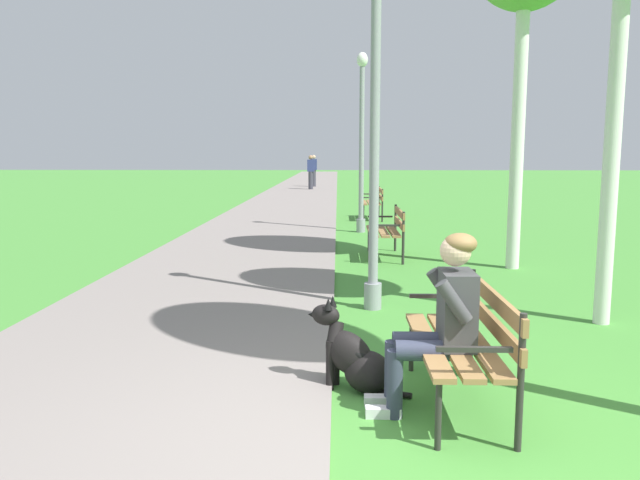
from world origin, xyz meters
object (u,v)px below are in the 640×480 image
Objects in this scene: park_bench_mid at (388,228)px; dog_black at (355,357)px; park_bench_far at (374,200)px; lamp_post_mid at (362,141)px; pedestrian_distant at (311,172)px; lamp_post_near at (375,118)px; pedestrian_further_distant at (314,171)px; park_bench_near at (466,335)px; person_seated_on_near_bench at (440,316)px.

park_bench_mid is 6.12m from dog_black.
park_bench_far is at bearing 86.09° from dog_black.
park_bench_far is at bearing 80.94° from lamp_post_mid.
park_bench_far is 0.91× the size of pedestrian_distant.
lamp_post_near is 22.86m from pedestrian_distant.
dog_black is at bearing -92.37° from lamp_post_mid.
park_bench_far is 15.55m from pedestrian_further_distant.
lamp_post_mid is at bearing 92.27° from park_bench_near.
person_seated_on_near_bench is 0.32× the size of lamp_post_mid.
park_bench_mid is 1.89× the size of dog_black.
park_bench_near is 0.36× the size of lamp_post_near.
pedestrian_further_distant reaches higher than park_bench_near.
pedestrian_further_distant is at bearing 94.39° from park_bench_near.
pedestrian_further_distant is (-1.93, 28.01, 0.16)m from person_seated_on_near_bench.
park_bench_near is at bearing -85.61° from pedestrian_further_distant.
park_bench_far is at bearing 89.06° from park_bench_mid.
lamp_post_near is at bearing -86.27° from pedestrian_further_distant.
lamp_post_mid is (0.39, 9.45, 1.78)m from dog_black.
dog_black is at bearing 146.34° from person_seated_on_near_bench.
pedestrian_distant is at bearing 96.41° from park_bench_mid.
lamp_post_mid is (-0.45, -2.79, 1.52)m from park_bench_far.
pedestrian_further_distant reaches higher than person_seated_on_near_bench.
park_bench_far is 9.90m from lamp_post_near.
lamp_post_mid is (0.12, 6.95, -0.12)m from lamp_post_near.
park_bench_near is at bearing -89.63° from park_bench_mid.
pedestrian_distant reaches higher than person_seated_on_near_bench.
pedestrian_distant reaches higher than park_bench_far.
person_seated_on_near_bench is 28.07m from pedestrian_further_distant.
lamp_post_near is 2.53× the size of pedestrian_distant.
park_bench_near is 0.91× the size of pedestrian_distant.
park_bench_near is 1.20× the size of person_seated_on_near_bench.
pedestrian_further_distant reaches higher than park_bench_mid.
person_seated_on_near_bench is at bearing -91.22° from park_bench_far.
park_bench_near is 0.85m from dog_black.
lamp_post_near reaches higher than pedestrian_distant.
lamp_post_near is at bearing -97.34° from park_bench_mid.
dog_black is (-0.57, 0.38, -0.42)m from person_seated_on_near_bench.
park_bench_far is at bearing -81.86° from pedestrian_further_distant.
lamp_post_mid is at bearing -84.48° from pedestrian_further_distant.
park_bench_near is 6.32m from park_bench_mid.
pedestrian_distant is at bearing 94.43° from person_seated_on_near_bench.
lamp_post_mid is 2.38× the size of pedestrian_further_distant.
park_bench_near is at bearing 31.98° from person_seated_on_near_bench.
park_bench_mid is at bearing 90.37° from park_bench_near.
park_bench_mid is 6.45m from person_seated_on_near_bench.
lamp_post_near is 1.06× the size of lamp_post_mid.
lamp_post_near is 6.96m from lamp_post_mid.
park_bench_near is 1.00× the size of park_bench_far.
lamp_post_near reaches higher than lamp_post_mid.
park_bench_near is at bearing -17.82° from dog_black.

